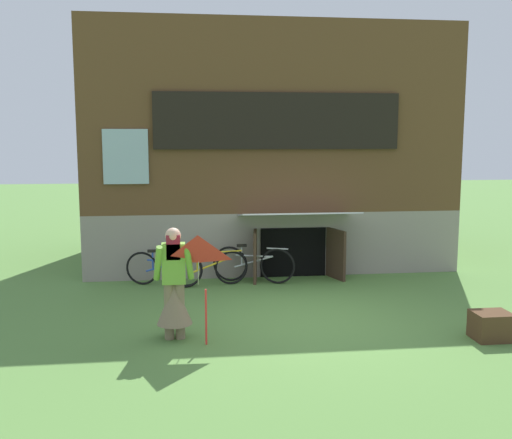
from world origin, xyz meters
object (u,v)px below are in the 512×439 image
object	(u,v)px
bicycle_silver	(253,264)
bicycle_blue	(164,268)
bicycle_yellow	(209,268)
kite	(198,260)
person	(174,293)
wooden_crate	(491,326)

from	to	relation	value
bicycle_silver	bicycle_blue	xyz separation A→B (m)	(-1.81, -0.05, -0.03)
bicycle_yellow	bicycle_blue	bearing A→B (deg)	160.51
bicycle_silver	bicycle_yellow	size ratio (longest dim) A/B	1.02
bicycle_blue	bicycle_yellow	bearing A→B (deg)	7.84
kite	bicycle_blue	bearing A→B (deg)	99.51
kite	bicycle_blue	distance (m)	3.82
bicycle_silver	bicycle_yellow	distance (m)	0.94
person	bicycle_silver	world-z (taller)	person
bicycle_blue	wooden_crate	world-z (taller)	bicycle_blue
person	bicycle_yellow	bearing A→B (deg)	82.54
kite	bicycle_silver	world-z (taller)	kite
person	kite	size ratio (longest dim) A/B	1.07
person	wooden_crate	distance (m)	4.68
bicycle_yellow	wooden_crate	distance (m)	5.41
bicycle_yellow	bicycle_silver	bearing A→B (deg)	0.98
person	wooden_crate	bearing A→B (deg)	-3.12
bicycle_silver	bicycle_blue	distance (m)	1.82
kite	wooden_crate	xyz separation A→B (m)	(4.27, -0.12, -1.08)
bicycle_blue	wooden_crate	distance (m)	6.18
person	bicycle_blue	xyz separation A→B (m)	(-0.27, 3.19, -0.35)
bicycle_silver	wooden_crate	world-z (taller)	bicycle_silver
bicycle_yellow	bicycle_blue	world-z (taller)	bicycle_yellow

